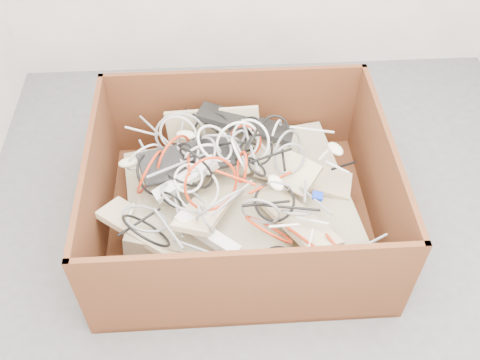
{
  "coord_description": "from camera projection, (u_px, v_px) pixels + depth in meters",
  "views": [
    {
      "loc": [
        -0.28,
        -1.48,
        2.15
      ],
      "look_at": [
        -0.18,
        0.2,
        0.3
      ],
      "focal_mm": 40.62,
      "sensor_mm": 36.0,
      "label": 1
    }
  ],
  "objects": [
    {
      "name": "vga_plug",
      "position": [
        317.0,
        196.0,
        2.37
      ],
      "size": [
        0.05,
        0.05,
        0.03
      ],
      "primitive_type": "cube",
      "rotation": [
        0.09,
        0.14,
        -0.17
      ],
      "color": "#0C2AB8",
      "rests_on": "keyboard_pile"
    },
    {
      "name": "cable_tangle",
      "position": [
        215.0,
        168.0,
        2.43
      ],
      "size": [
        1.17,
        0.93,
        0.43
      ],
      "color": "gray",
      "rests_on": "keyboard_pile"
    },
    {
      "name": "ground",
      "position": [
        281.0,
        252.0,
        2.59
      ],
      "size": [
        3.0,
        3.0,
        0.0
      ],
      "primitive_type": "plane",
      "color": "#4B4C4E",
      "rests_on": "ground"
    },
    {
      "name": "room_shell",
      "position": [
        304.0,
        19.0,
        1.67
      ],
      "size": [
        3.04,
        3.04,
        2.5
      ],
      "color": "silver",
      "rests_on": "ground"
    },
    {
      "name": "power_strip_left",
      "position": [
        186.0,
        179.0,
        2.39
      ],
      "size": [
        0.3,
        0.19,
        0.13
      ],
      "primitive_type": "cube",
      "rotation": [
        0.14,
        -0.26,
        0.45
      ],
      "color": "silver",
      "rests_on": "keyboard_pile"
    },
    {
      "name": "keyboard_pile",
      "position": [
        235.0,
        178.0,
        2.54
      ],
      "size": [
        1.22,
        0.9,
        0.34
      ],
      "color": "#BDB185",
      "rests_on": "cardboard_box"
    },
    {
      "name": "power_strip_right",
      "position": [
        207.0,
        235.0,
        2.26
      ],
      "size": [
        0.28,
        0.22,
        0.1
      ],
      "primitive_type": "cube",
      "rotation": [
        -0.1,
        0.17,
        -0.61
      ],
      "color": "silver",
      "rests_on": "keyboard_pile"
    },
    {
      "name": "mice_scatter",
      "position": [
        237.0,
        186.0,
        2.41
      ],
      "size": [
        1.08,
        0.7,
        0.21
      ],
      "color": "beige",
      "rests_on": "keyboard_pile"
    },
    {
      "name": "cardboard_box",
      "position": [
        236.0,
        207.0,
        2.61
      ],
      "size": [
        1.33,
        1.11,
        0.56
      ],
      "color": "#3D1C0F",
      "rests_on": "ground"
    }
  ]
}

